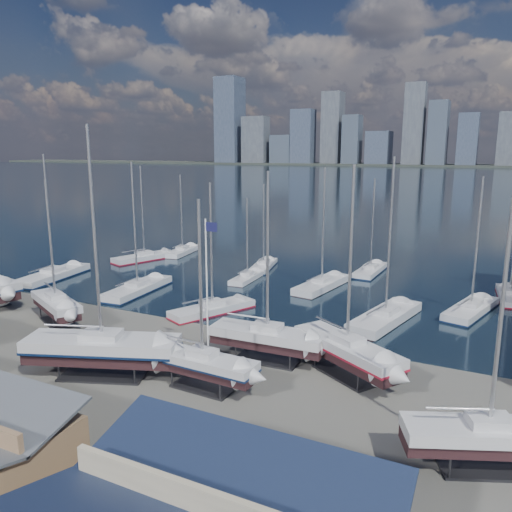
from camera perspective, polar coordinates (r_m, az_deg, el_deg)
The scene contains 24 objects.
ground at distance 42.21m, azimuth -12.61°, elevation -11.90°, with size 1400.00×1400.00×0.00m, color #605E59.
water at distance 341.05m, azimuth 22.40°, elevation 8.16°, with size 1400.00×600.00×0.40m, color #1A283C.
far_shore at distance 600.44m, azimuth 24.33°, elevation 9.36°, with size 1400.00×80.00×2.20m, color #2D332D.
skyline at distance 594.80m, azimuth 23.86°, elevation 13.06°, with size 639.14×43.80×107.69m.
sailboat_cradle_2 at distance 53.50m, azimuth -21.90°, elevation -5.09°, with size 8.82×5.83×14.19m.
sailboat_cradle_3 at distance 40.09m, azimuth -17.18°, elevation -10.05°, with size 12.08×7.21×18.66m.
sailboat_cradle_4 at distance 40.98m, azimuth 1.29°, elevation -9.25°, with size 9.49×3.05×15.37m.
sailboat_cradle_5 at distance 36.71m, azimuth -6.15°, elevation -12.08°, with size 8.45×2.68×13.70m.
sailboat_cradle_6 at distance 39.03m, azimuth 10.34°, elevation -10.53°, with size 9.83×7.51×15.92m.
sailboat_cradle_7 at distance 30.78m, azimuth 25.03°, elevation -18.10°, with size 9.16×5.79×14.64m.
sailboat_moored_0 at distance 72.16m, azimuth -22.11°, elevation -2.22°, with size 4.83×11.88×17.25m.
sailboat_moored_1 at distance 80.18m, azimuth -12.62°, elevation -0.28°, with size 6.19×10.60×15.31m.
sailboat_moored_2 at distance 84.05m, azimuth -8.39°, elevation 0.45°, with size 3.91×9.37×13.73m.
sailboat_moored_3 at distance 62.18m, azimuth -13.36°, elevation -3.84°, with size 3.88×11.15×16.37m.
sailboat_moored_4 at distance 66.23m, azimuth -1.00°, elevation -2.53°, with size 2.55×7.69×11.44m.
sailboat_moored_5 at distance 72.77m, azimuth 0.87°, elevation -1.22°, with size 4.16×8.90×12.83m.
sailboat_moored_6 at distance 53.26m, azimuth -5.00°, elevation -6.22°, with size 6.44×9.87×14.39m.
sailboat_moored_7 at distance 62.83m, azimuth 7.52°, elevation -3.44°, with size 4.40×10.68×15.66m.
sailboat_moored_8 at distance 71.72m, azimuth 12.94°, elevation -1.73°, with size 2.90×9.32×13.80m.
sailboat_moored_9 at distance 51.94m, azimuth 14.56°, elevation -7.02°, with size 5.46×11.76×17.13m.
sailboat_moored_10 at distance 57.59m, azimuth 23.34°, elevation -5.78°, with size 5.30×10.44×15.03m.
sailboat_moored_11 at distance 64.82m, azimuth 26.98°, elevation -4.20°, with size 3.16×8.70×12.74m.
car_d at distance 29.21m, azimuth -4.87°, elevation -21.76°, with size 1.84×4.51×1.31m, color gray.
flagpole at distance 38.36m, azimuth -5.54°, elevation -3.24°, with size 1.05×0.12×11.90m.
Camera 1 is at (24.80, -39.72, 16.83)m, focal length 35.00 mm.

